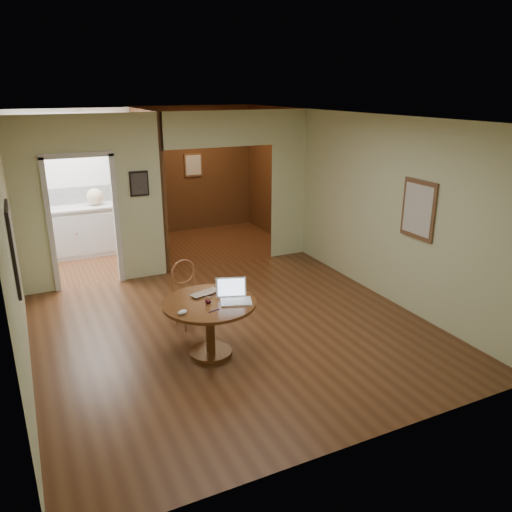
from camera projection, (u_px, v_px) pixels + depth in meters
name	position (u px, v px, depth m)	size (l,w,h in m)	color
floor	(236.00, 331.00, 6.61)	(5.00, 5.00, 0.00)	#4E2A16
room_shell	(140.00, 195.00, 8.65)	(5.20, 7.50, 5.00)	white
dining_table	(210.00, 316.00, 5.88)	(1.10, 1.10, 0.69)	#5B2A16
chair	(187.00, 289.00, 6.67)	(0.43, 0.43, 0.90)	#966035
open_laptop	(234.00, 295.00, 5.84)	(0.42, 0.41, 0.25)	white
closed_laptop	(208.00, 295.00, 5.98)	(0.37, 0.24, 0.03)	silver
mouse	(182.00, 312.00, 5.49)	(0.12, 0.07, 0.05)	white
wine_glass	(208.00, 300.00, 5.76)	(0.09, 0.09, 0.10)	white
pen	(214.00, 311.00, 5.58)	(0.01, 0.01, 0.15)	#0D0F5F
kitchen_cabinet	(84.00, 230.00, 9.49)	(2.06, 0.60, 0.94)	silver
grocery_bag	(95.00, 197.00, 9.41)	(0.31, 0.27, 0.31)	#C7B391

